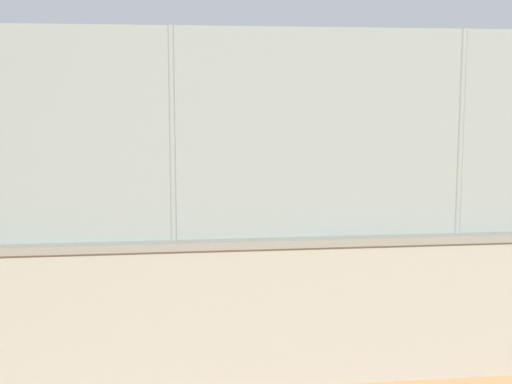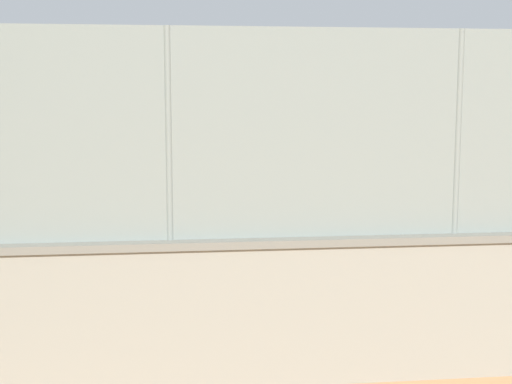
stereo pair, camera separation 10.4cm
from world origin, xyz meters
name	(u,v)px [view 2 (the right image)]	position (x,y,z in m)	size (l,w,h in m)	color
ground_plane	(191,215)	(0.00, 0.00, 0.00)	(260.00, 260.00, 0.00)	tan
perimeter_wall	(315,308)	(-1.16, 10.79, 0.78)	(33.72, 0.88, 1.56)	gray
fence_panel_on_wall	(317,134)	(-1.16, 10.79, 2.62)	(33.11, 0.54, 2.14)	gray
player_foreground_swinging	(344,189)	(-3.47, 1.98, 0.86)	(1.19, 0.69, 1.47)	navy
player_crossing_court	(85,225)	(1.74, 6.70, 0.98)	(0.90, 0.74, 1.66)	black
sports_ball	(348,231)	(-3.30, 3.17, 0.11)	(0.22, 0.22, 0.22)	yellow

